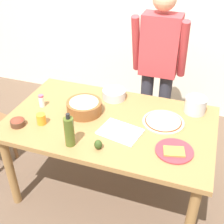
# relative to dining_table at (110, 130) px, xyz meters

# --- Properties ---
(ground) EXTENTS (8.00, 8.00, 0.00)m
(ground) POSITION_rel_dining_table_xyz_m (0.00, 0.00, -0.67)
(ground) COLOR brown
(wall_back) EXTENTS (5.60, 0.10, 2.60)m
(wall_back) POSITION_rel_dining_table_xyz_m (0.00, 1.60, 0.63)
(wall_back) COLOR silver
(wall_back) RESTS_ON ground
(dining_table) EXTENTS (1.60, 0.96, 0.76)m
(dining_table) POSITION_rel_dining_table_xyz_m (0.00, 0.00, 0.00)
(dining_table) COLOR olive
(dining_table) RESTS_ON ground
(person_cook) EXTENTS (0.49, 0.25, 1.62)m
(person_cook) POSITION_rel_dining_table_xyz_m (0.21, 0.76, 0.27)
(person_cook) COLOR #2D2D38
(person_cook) RESTS_ON ground
(pizza_raw_on_board) EXTENTS (0.32, 0.32, 0.02)m
(pizza_raw_on_board) POSITION_rel_dining_table_xyz_m (0.40, 0.11, 0.10)
(pizza_raw_on_board) COLOR beige
(pizza_raw_on_board) RESTS_ON dining_table
(plate_with_slice) EXTENTS (0.26, 0.26, 0.02)m
(plate_with_slice) POSITION_rel_dining_table_xyz_m (0.53, -0.20, 0.10)
(plate_with_slice) COLOR red
(plate_with_slice) RESTS_ON dining_table
(popcorn_bowl) EXTENTS (0.28, 0.28, 0.11)m
(popcorn_bowl) POSITION_rel_dining_table_xyz_m (-0.23, 0.04, 0.15)
(popcorn_bowl) COLOR brown
(popcorn_bowl) RESTS_ON dining_table
(mixing_bowl_steel) EXTENTS (0.20, 0.20, 0.08)m
(mixing_bowl_steel) POSITION_rel_dining_table_xyz_m (-0.08, 0.33, 0.13)
(mixing_bowl_steel) COLOR #B7B7BC
(mixing_bowl_steel) RESTS_ON dining_table
(small_sauce_bowl) EXTENTS (0.11, 0.11, 0.06)m
(small_sauce_bowl) POSITION_rel_dining_table_xyz_m (-0.64, -0.28, 0.12)
(small_sauce_bowl) COLOR #4C2D1E
(small_sauce_bowl) RESTS_ON dining_table
(olive_oil_bottle) EXTENTS (0.07, 0.07, 0.26)m
(olive_oil_bottle) POSITION_rel_dining_table_xyz_m (-0.17, -0.36, 0.20)
(olive_oil_bottle) COLOR #47561E
(olive_oil_bottle) RESTS_ON dining_table
(steel_pot) EXTENTS (0.17, 0.17, 0.13)m
(steel_pot) POSITION_rel_dining_table_xyz_m (0.61, 0.34, 0.16)
(steel_pot) COLOR #B7B7BC
(steel_pot) RESTS_ON dining_table
(cup_orange) EXTENTS (0.07, 0.07, 0.08)m
(cup_orange) POSITION_rel_dining_table_xyz_m (-0.48, -0.21, 0.13)
(cup_orange) COLOR orange
(cup_orange) RESTS_ON dining_table
(salt_shaker) EXTENTS (0.04, 0.04, 0.11)m
(salt_shaker) POSITION_rel_dining_table_xyz_m (-0.60, 0.01, 0.14)
(salt_shaker) COLOR white
(salt_shaker) RESTS_ON dining_table
(cutting_board_white) EXTENTS (0.34, 0.28, 0.01)m
(cutting_board_white) POSITION_rel_dining_table_xyz_m (0.12, -0.11, 0.10)
(cutting_board_white) COLOR white
(cutting_board_white) RESTS_ON dining_table
(avocado) EXTENTS (0.06, 0.06, 0.07)m
(avocado) POSITION_rel_dining_table_xyz_m (0.03, -0.33, 0.13)
(avocado) COLOR #2D4219
(avocado) RESTS_ON dining_table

